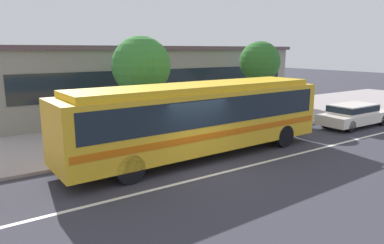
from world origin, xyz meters
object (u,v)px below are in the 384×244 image
pedestrian_walking_along_curb (261,107)px  street_tree_mid_block (260,63)px  pedestrian_waiting_near_sign (231,115)px  transit_bus (200,115)px  street_tree_near_stop (141,66)px  sedan_far_ahead (354,114)px

pedestrian_walking_along_curb → street_tree_mid_block: street_tree_mid_block is taller
pedestrian_waiting_near_sign → pedestrian_walking_along_curb: size_ratio=0.95×
transit_bus → street_tree_near_stop: (-0.29, 4.60, 1.76)m
transit_bus → street_tree_near_stop: 4.94m
transit_bus → street_tree_mid_block: bearing=30.1°
pedestrian_walking_along_curb → street_tree_near_stop: size_ratio=0.36×
sedan_far_ahead → street_tree_near_stop: bearing=155.5°
pedestrian_walking_along_curb → street_tree_mid_block: bearing=48.9°
sedan_far_ahead → street_tree_near_stop: (-10.77, 4.91, 2.76)m
transit_bus → sedan_far_ahead: 10.53m
pedestrian_waiting_near_sign → pedestrian_walking_along_curb: 2.84m
transit_bus → street_tree_mid_block: size_ratio=2.46×
pedestrian_waiting_near_sign → street_tree_mid_block: bearing=30.6°
sedan_far_ahead → street_tree_mid_block: (-2.79, 4.77, 2.77)m
pedestrian_waiting_near_sign → street_tree_near_stop: street_tree_near_stop is taller
pedestrian_waiting_near_sign → street_tree_mid_block: 5.73m
street_tree_near_stop → street_tree_mid_block: 7.99m
pedestrian_walking_along_curb → street_tree_mid_block: (1.72, 1.97, 2.35)m
street_tree_near_stop → street_tree_mid_block: (7.99, -0.14, 0.02)m
pedestrian_walking_along_curb → street_tree_near_stop: 7.01m
street_tree_near_stop → street_tree_mid_block: bearing=-1.0°
sedan_far_ahead → pedestrian_walking_along_curb: (-4.51, 2.80, 0.42)m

